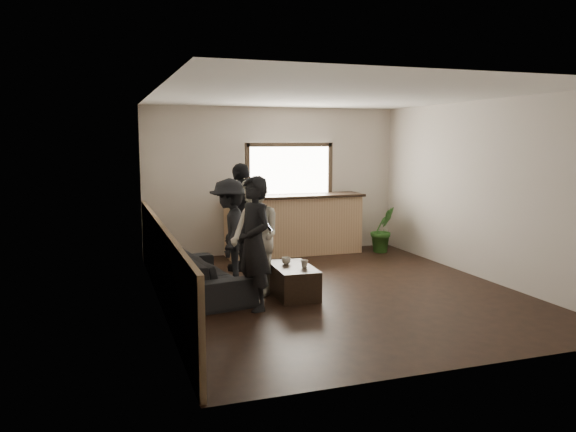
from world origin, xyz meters
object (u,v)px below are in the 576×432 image
object	(u,v)px
person_c	(230,232)
cup_b	(304,264)
cup_a	(286,261)
potted_plant	(383,229)
person_a	(254,243)
person_d	(242,217)
coffee_table	(293,281)
person_b	(255,237)
bar_counter	(294,221)
sofa	(207,274)

from	to	relation	value
person_c	cup_b	bearing A→B (deg)	50.77
cup_a	cup_b	size ratio (longest dim) A/B	1.16
cup_b	person_c	distance (m)	1.37
cup_b	potted_plant	size ratio (longest dim) A/B	0.12
person_a	person_d	bearing A→B (deg)	155.06
coffee_table	person_b	distance (m)	0.82
bar_counter	coffee_table	bearing A→B (deg)	-109.41
potted_plant	person_b	xyz separation A→B (m)	(-3.17, -2.14, 0.38)
sofa	coffee_table	world-z (taller)	sofa
bar_counter	coffee_table	size ratio (longest dim) A/B	2.83
bar_counter	coffee_table	world-z (taller)	bar_counter
sofa	cup_b	size ratio (longest dim) A/B	17.75
person_b	person_c	distance (m)	0.73
sofa	cup_b	distance (m)	1.41
bar_counter	person_c	world-z (taller)	bar_counter
person_c	person_d	xyz separation A→B (m)	(0.40, 0.86, 0.10)
cup_a	coffee_table	bearing A→B (deg)	-71.34
cup_b	person_a	world-z (taller)	person_a
person_c	coffee_table	bearing A→B (deg)	48.84
coffee_table	cup_a	bearing A→B (deg)	108.66
person_c	bar_counter	bearing A→B (deg)	150.92
cup_a	potted_plant	xyz separation A→B (m)	(2.74, 2.23, -0.03)
cup_b	person_b	xyz separation A→B (m)	(-0.61, 0.35, 0.35)
person_d	cup_a	bearing A→B (deg)	43.08
sofa	potted_plant	distance (m)	4.26
bar_counter	potted_plant	world-z (taller)	bar_counter
bar_counter	person_b	size ratio (longest dim) A/B	1.63
coffee_table	cup_a	size ratio (longest dim) A/B	7.53
sofa	person_a	world-z (taller)	person_a
coffee_table	person_d	distance (m)	1.96
potted_plant	person_b	world-z (taller)	person_b
bar_counter	person_c	xyz separation A→B (m)	(-1.66, -1.81, 0.16)
cup_b	person_b	world-z (taller)	person_b
sofa	person_d	bearing A→B (deg)	-41.71
cup_a	sofa	bearing A→B (deg)	162.27
bar_counter	potted_plant	xyz separation A→B (m)	(1.71, -0.38, -0.19)
cup_a	cup_b	bearing A→B (deg)	-54.98
cup_a	person_c	world-z (taller)	person_c
sofa	person_d	size ratio (longest dim) A/B	1.08
coffee_table	person_c	size ratio (longest dim) A/B	0.59
cup_a	person_c	distance (m)	1.07
person_c	person_d	size ratio (longest dim) A/B	0.89
coffee_table	bar_counter	bearing A→B (deg)	70.59
sofa	person_a	distance (m)	1.18
cup_b	person_a	xyz separation A→B (m)	(-0.81, -0.32, 0.39)
bar_counter	potted_plant	bearing A→B (deg)	-12.59
cup_a	potted_plant	bearing A→B (deg)	39.10
person_a	coffee_table	bearing A→B (deg)	106.94
person_b	person_d	distance (m)	1.58
cup_a	potted_plant	size ratio (longest dim) A/B	0.14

